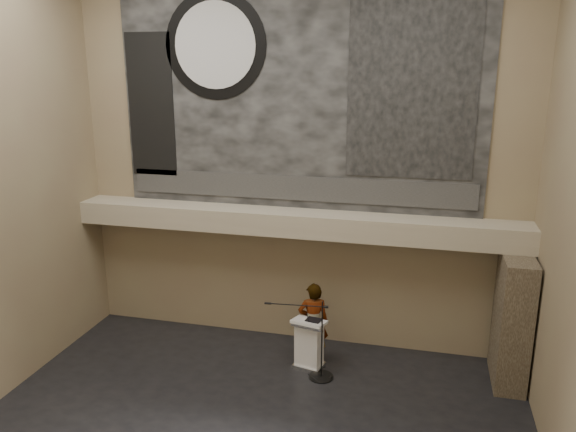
# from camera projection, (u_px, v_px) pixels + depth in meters

# --- Properties ---
(wall_back) EXTENTS (10.00, 0.02, 8.50)m
(wall_back) POSITION_uv_depth(u_px,v_px,m) (297.00, 161.00, 12.36)
(wall_back) COLOR #826B52
(wall_back) RESTS_ON floor
(wall_front) EXTENTS (10.00, 0.02, 8.50)m
(wall_front) POSITION_uv_depth(u_px,v_px,m) (89.00, 311.00, 4.86)
(wall_front) COLOR #826B52
(wall_front) RESTS_ON floor
(soffit) EXTENTS (10.00, 0.80, 0.50)m
(soffit) POSITION_uv_depth(u_px,v_px,m) (292.00, 222.00, 12.32)
(soffit) COLOR tan
(soffit) RESTS_ON wall_back
(sprinkler_left) EXTENTS (0.04, 0.04, 0.06)m
(sprinkler_left) POSITION_uv_depth(u_px,v_px,m) (223.00, 230.00, 12.72)
(sprinkler_left) COLOR #B2893D
(sprinkler_left) RESTS_ON soffit
(sprinkler_right) EXTENTS (0.04, 0.04, 0.06)m
(sprinkler_right) POSITION_uv_depth(u_px,v_px,m) (379.00, 241.00, 11.91)
(sprinkler_right) COLOR #B2893D
(sprinkler_right) RESTS_ON soffit
(banner) EXTENTS (8.00, 0.05, 5.00)m
(banner) POSITION_uv_depth(u_px,v_px,m) (297.00, 94.00, 11.95)
(banner) COLOR black
(banner) RESTS_ON wall_back
(banner_text_strip) EXTENTS (7.76, 0.02, 0.55)m
(banner_text_strip) POSITION_uv_depth(u_px,v_px,m) (296.00, 188.00, 12.45)
(banner_text_strip) COLOR #2E2E2E
(banner_text_strip) RESTS_ON banner
(banner_clock_rim) EXTENTS (2.30, 0.02, 2.30)m
(banner_clock_rim) POSITION_uv_depth(u_px,v_px,m) (215.00, 45.00, 12.07)
(banner_clock_rim) COLOR black
(banner_clock_rim) RESTS_ON banner
(banner_clock_face) EXTENTS (1.84, 0.02, 1.84)m
(banner_clock_face) POSITION_uv_depth(u_px,v_px,m) (215.00, 45.00, 12.05)
(banner_clock_face) COLOR silver
(banner_clock_face) RESTS_ON banner
(banner_building_print) EXTENTS (2.60, 0.02, 3.60)m
(banner_building_print) POSITION_uv_depth(u_px,v_px,m) (412.00, 90.00, 11.33)
(banner_building_print) COLOR black
(banner_building_print) RESTS_ON banner
(banner_brick_print) EXTENTS (1.10, 0.02, 3.20)m
(banner_brick_print) POSITION_uv_depth(u_px,v_px,m) (151.00, 105.00, 12.78)
(banner_brick_print) COLOR black
(banner_brick_print) RESTS_ON banner
(stone_pier) EXTENTS (0.60, 1.40, 2.70)m
(stone_pier) POSITION_uv_depth(u_px,v_px,m) (512.00, 320.00, 11.25)
(stone_pier) COLOR #3E3426
(stone_pier) RESTS_ON floor
(lectern) EXTENTS (0.77, 0.62, 1.13)m
(lectern) POSITION_uv_depth(u_px,v_px,m) (309.00, 344.00, 11.96)
(lectern) COLOR silver
(lectern) RESTS_ON floor
(binder) EXTENTS (0.34, 0.29, 0.04)m
(binder) POSITION_uv_depth(u_px,v_px,m) (313.00, 320.00, 11.77)
(binder) COLOR black
(binder) RESTS_ON lectern
(papers) EXTENTS (0.29, 0.32, 0.00)m
(papers) POSITION_uv_depth(u_px,v_px,m) (304.00, 321.00, 11.79)
(papers) COLOR silver
(papers) RESTS_ON lectern
(speaker_person) EXTENTS (0.75, 0.58, 1.81)m
(speaker_person) POSITION_uv_depth(u_px,v_px,m) (313.00, 322.00, 12.15)
(speaker_person) COLOR silver
(speaker_person) RESTS_ON floor
(mic_stand) EXTENTS (1.43, 0.52, 1.71)m
(mic_stand) POSITION_uv_depth(u_px,v_px,m) (319.00, 366.00, 11.64)
(mic_stand) COLOR black
(mic_stand) RESTS_ON floor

